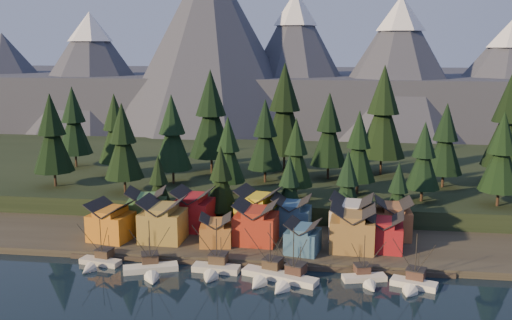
# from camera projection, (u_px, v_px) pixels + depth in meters

# --- Properties ---
(ground) EXTENTS (500.00, 500.00, 0.00)m
(ground) POSITION_uv_depth(u_px,v_px,m) (243.00, 299.00, 103.11)
(ground) COLOR black
(ground) RESTS_ON ground
(shore_strip) EXTENTS (400.00, 50.00, 1.50)m
(shore_strip) POSITION_uv_depth(u_px,v_px,m) (269.00, 226.00, 141.81)
(shore_strip) COLOR #322D24
(shore_strip) RESTS_ON ground
(hillside) EXTENTS (420.00, 100.00, 6.00)m
(hillside) POSITION_uv_depth(u_px,v_px,m) (286.00, 174.00, 189.92)
(hillside) COLOR black
(hillside) RESTS_ON ground
(dock) EXTENTS (80.00, 4.00, 1.00)m
(dock) POSITION_uv_depth(u_px,v_px,m) (256.00, 262.00, 119.04)
(dock) COLOR #4A4135
(dock) RESTS_ON ground
(mountain_ridge) EXTENTS (560.00, 190.00, 90.00)m
(mountain_ridge) POSITION_uv_depth(u_px,v_px,m) (298.00, 81.00, 305.96)
(mountain_ridge) COLOR #4B5061
(mountain_ridge) RESTS_ON ground
(boat_0) EXTENTS (9.29, 9.80, 10.75)m
(boat_0) POSITION_uv_depth(u_px,v_px,m) (97.00, 256.00, 118.09)
(boat_0) COLOR beige
(boat_0) RESTS_ON ground
(boat_1) EXTENTS (11.59, 11.96, 11.63)m
(boat_1) POSITION_uv_depth(u_px,v_px,m) (151.00, 263.00, 114.20)
(boat_1) COLOR silver
(boat_1) RESTS_ON ground
(boat_2) EXTENTS (10.01, 10.77, 12.16)m
(boat_2) POSITION_uv_depth(u_px,v_px,m) (215.00, 262.00, 114.14)
(boat_2) COLOR beige
(boat_2) RESTS_ON ground
(boat_3) EXTENTS (11.23, 11.71, 12.11)m
(boat_3) POSITION_uv_depth(u_px,v_px,m) (266.00, 268.00, 111.37)
(boat_3) COLOR silver
(boat_3) RESTS_ON ground
(boat_4) EXTENTS (10.98, 11.47, 12.05)m
(boat_4) POSITION_uv_depth(u_px,v_px,m) (289.00, 273.00, 108.92)
(boat_4) COLOR silver
(boat_4) RESTS_ON ground
(boat_5) EXTENTS (9.10, 9.52, 10.03)m
(boat_5) POSITION_uv_depth(u_px,v_px,m) (366.00, 273.00, 109.92)
(boat_5) COLOR silver
(boat_5) RESTS_ON ground
(boat_6) EXTENTS (9.27, 9.89, 11.57)m
(boat_6) POSITION_uv_depth(u_px,v_px,m) (413.00, 277.00, 106.93)
(boat_6) COLOR white
(boat_6) RESTS_ON ground
(house_front_0) EXTENTS (10.22, 9.84, 8.81)m
(house_front_0) POSITION_uv_depth(u_px,v_px,m) (111.00, 220.00, 129.30)
(house_front_0) COLOR orange
(house_front_0) RESTS_ON shore_strip
(house_front_1) EXTENTS (9.77, 9.41, 9.79)m
(house_front_1) POSITION_uv_depth(u_px,v_px,m) (163.00, 218.00, 128.65)
(house_front_1) COLOR olive
(house_front_1) RESTS_ON shore_strip
(house_front_2) EXTENTS (7.80, 7.85, 6.69)m
(house_front_2) POSITION_uv_depth(u_px,v_px,m) (216.00, 229.00, 126.13)
(house_front_2) COLOR #B46E2E
(house_front_2) RESTS_ON shore_strip
(house_front_3) EXTENTS (9.79, 9.39, 9.40)m
(house_front_3) POSITION_uv_depth(u_px,v_px,m) (256.00, 221.00, 127.25)
(house_front_3) COLOR #A42B19
(house_front_3) RESTS_ON shore_strip
(house_front_4) EXTENTS (8.08, 8.51, 6.95)m
(house_front_4) POSITION_uv_depth(u_px,v_px,m) (303.00, 236.00, 121.43)
(house_front_4) COLOR #355D7E
(house_front_4) RESTS_ON shore_strip
(house_front_5) EXTENTS (9.81, 9.00, 9.86)m
(house_front_5) POSITION_uv_depth(u_px,v_px,m) (352.00, 227.00, 122.47)
(house_front_5) COLOR olive
(house_front_5) RESTS_ON shore_strip
(house_front_6) EXTENTS (8.92, 8.52, 8.18)m
(house_front_6) POSITION_uv_depth(u_px,v_px,m) (384.00, 231.00, 122.74)
(house_front_6) COLOR maroon
(house_front_6) RESTS_ON shore_strip
(house_back_0) EXTENTS (10.41, 10.13, 9.79)m
(house_back_0) POSITION_uv_depth(u_px,v_px,m) (147.00, 208.00, 136.81)
(house_back_0) COLOR #41713D
(house_back_0) RESTS_ON shore_strip
(house_back_1) EXTENTS (9.44, 9.55, 9.91)m
(house_back_1) POSITION_uv_depth(u_px,v_px,m) (193.00, 208.00, 136.55)
(house_back_1) COLOR maroon
(house_back_1) RESTS_ON shore_strip
(house_back_2) EXTENTS (11.18, 10.59, 10.11)m
(house_back_2) POSITION_uv_depth(u_px,v_px,m) (258.00, 208.00, 136.31)
(house_back_2) COLOR gold
(house_back_2) RESTS_ON shore_strip
(house_back_3) EXTENTS (9.33, 8.43, 8.95)m
(house_back_3) POSITION_uv_depth(u_px,v_px,m) (291.00, 214.00, 133.68)
(house_back_3) COLOR #325277
(house_back_3) RESTS_ON shore_strip
(house_back_4) EXTENTS (10.28, 9.95, 10.10)m
(house_back_4) POSITION_uv_depth(u_px,v_px,m) (351.00, 216.00, 129.74)
(house_back_4) COLOR beige
(house_back_4) RESTS_ON shore_strip
(house_back_5) EXTENTS (8.25, 8.35, 9.17)m
(house_back_5) POSITION_uv_depth(u_px,v_px,m) (393.00, 217.00, 130.57)
(house_back_5) COLOR #965B35
(house_back_5) RESTS_ON shore_strip
(tree_hill_0) EXTENTS (11.29, 11.29, 26.30)m
(tree_hill_0) POSITION_uv_depth(u_px,v_px,m) (52.00, 136.00, 157.93)
(tree_hill_0) COLOR #332319
(tree_hill_0) RESTS_ON hillside
(tree_hill_1) EXTENTS (10.74, 10.74, 25.01)m
(tree_hill_1) POSITION_uv_depth(u_px,v_px,m) (115.00, 131.00, 171.99)
(tree_hill_1) COLOR #332319
(tree_hill_1) RESTS_ON hillside
(tree_hill_2) EXTENTS (10.46, 10.46, 24.38)m
(tree_hill_2) POSITION_uv_depth(u_px,v_px,m) (123.00, 144.00, 151.29)
(tree_hill_2) COLOR #332319
(tree_hill_2) RESTS_ON hillside
(tree_hill_3) EXTENTS (11.04, 11.04, 25.73)m
(tree_hill_3) POSITION_uv_depth(u_px,v_px,m) (172.00, 135.00, 161.46)
(tree_hill_3) COLOR #332319
(tree_hill_3) RESTS_ON hillside
(tree_hill_4) EXTENTS (13.76, 13.76, 32.05)m
(tree_hill_4) POSITION_uv_depth(u_px,v_px,m) (211.00, 117.00, 174.26)
(tree_hill_4) COLOR #332319
(tree_hill_4) RESTS_ON hillside
(tree_hill_5) EXTENTS (9.01, 9.01, 20.99)m
(tree_hill_5) POSITION_uv_depth(u_px,v_px,m) (228.00, 152.00, 149.84)
(tree_hill_5) COLOR #332319
(tree_hill_5) RESTS_ON hillside
(tree_hill_6) EXTENTS (10.39, 10.39, 24.21)m
(tree_hill_6) POSITION_uv_depth(u_px,v_px,m) (265.00, 137.00, 162.98)
(tree_hill_6) COLOR #332319
(tree_hill_6) RESTS_ON hillside
(tree_hill_7) EXTENTS (9.06, 9.06, 21.10)m
(tree_hill_7) POSITION_uv_depth(u_px,v_px,m) (296.00, 155.00, 145.46)
(tree_hill_7) COLOR #332319
(tree_hill_7) RESTS_ON hillside
(tree_hill_8) EXTENTS (11.05, 11.05, 25.74)m
(tree_hill_8) POSITION_uv_depth(u_px,v_px,m) (329.00, 132.00, 167.19)
(tree_hill_8) COLOR #332319
(tree_hill_8) RESTS_ON hillside
(tree_hill_9) EXTENTS (9.66, 9.66, 22.49)m
(tree_hill_9) POSITION_uv_depth(u_px,v_px,m) (359.00, 149.00, 149.96)
(tree_hill_9) COLOR #332319
(tree_hill_9) RESTS_ON hillside
(tree_hill_10) EXTENTS (14.40, 14.40, 33.53)m
(tree_hill_10) POSITION_uv_depth(u_px,v_px,m) (383.00, 115.00, 171.97)
(tree_hill_10) COLOR #332319
(tree_hill_10) RESTS_ON hillside
(tree_hill_11) EXTENTS (8.81, 8.81, 20.52)m
(tree_hill_11) POSITION_uv_depth(u_px,v_px,m) (424.00, 158.00, 143.17)
(tree_hill_11) COLOR #332319
(tree_hill_11) RESTS_ON hillside
(tree_hill_12) EXTENTS (10.17, 10.17, 23.69)m
(tree_hill_12) POSITION_uv_depth(u_px,v_px,m) (445.00, 142.00, 157.29)
(tree_hill_12) COLOR #332319
(tree_hill_12) RESTS_ON hillside
(tree_hill_13) EXTENTS (10.11, 10.11, 23.55)m
(tree_hill_13) POSITION_uv_depth(u_px,v_px,m) (501.00, 155.00, 138.48)
(tree_hill_13) COLOR #332319
(tree_hill_13) RESTS_ON hillside
(tree_hill_14) EXTENTS (13.73, 13.73, 32.00)m
(tree_hill_14) POSITION_uv_depth(u_px,v_px,m) (509.00, 124.00, 159.79)
(tree_hill_14) COLOR #332319
(tree_hill_14) RESTS_ON hillside
(tree_hill_15) EXTENTS (14.60, 14.60, 34.02)m
(tree_hill_15) POSITION_uv_depth(u_px,v_px,m) (285.00, 112.00, 177.89)
(tree_hill_15) COLOR #332319
(tree_hill_15) RESTS_ON hillside
(tree_hill_16) EXTENTS (11.29, 11.29, 26.31)m
(tree_hill_16) POSITION_uv_depth(u_px,v_px,m) (74.00, 123.00, 183.98)
(tree_hill_16) COLOR #332319
(tree_hill_16) RESTS_ON hillside
(tree_shore_0) EXTENTS (7.13, 7.13, 16.61)m
(tree_shore_0) POSITION_uv_depth(u_px,v_px,m) (159.00, 185.00, 143.64)
(tree_shore_0) COLOR #332319
(tree_shore_0) RESTS_ON shore_strip
(tree_shore_1) EXTENTS (8.35, 8.35, 19.46)m
(tree_shore_1) POSITION_uv_depth(u_px,v_px,m) (221.00, 181.00, 141.18)
(tree_shore_1) COLOR #332319
(tree_shore_1) RESTS_ON shore_strip
(tree_shore_2) EXTENTS (7.54, 7.54, 17.56)m
(tree_shore_2) POSITION_uv_depth(u_px,v_px,m) (289.00, 187.00, 139.10)
(tree_shore_2) COLOR #332319
(tree_shore_2) RESTS_ON shore_strip
(tree_shore_3) EXTENTS (8.13, 8.13, 18.94)m
(tree_shore_3) POSITION_uv_depth(u_px,v_px,m) (347.00, 186.00, 137.07)
(tree_shore_3) COLOR #332319
(tree_shore_3) RESTS_ON shore_strip
(tree_shore_4) EXTENTS (7.09, 7.09, 16.51)m
(tree_shore_4) POSITION_uv_depth(u_px,v_px,m) (398.00, 193.00, 135.72)
(tree_shore_4) COLOR #332319
(tree_shore_4) RESTS_ON shore_strip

